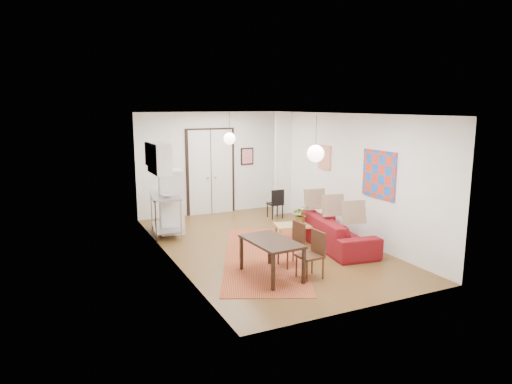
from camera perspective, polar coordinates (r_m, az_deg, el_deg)
name	(u,v)px	position (r m, az deg, el deg)	size (l,w,h in m)	color
floor	(264,246)	(10.22, 1.05, -6.74)	(7.00, 7.00, 0.00)	brown
ceiling	(265,114)	(9.75, 1.11, 9.74)	(4.20, 7.00, 0.02)	white
wall_back	(210,163)	(13.08, -5.77, 3.58)	(4.20, 0.02, 2.90)	white
wall_front	(369,217)	(6.99, 13.96, -3.02)	(4.20, 0.02, 2.90)	white
wall_left	(169,189)	(9.16, -10.78, 0.35)	(0.02, 7.00, 2.90)	white
wall_right	(344,175)	(10.97, 10.96, 2.05)	(0.02, 7.00, 2.90)	white
double_doors	(211,172)	(13.07, -5.68, 2.47)	(1.44, 0.06, 2.50)	silver
stub_partition	(283,164)	(12.97, 3.40, 3.56)	(0.50, 0.10, 2.90)	white
wall_cabinet	(159,158)	(10.58, -11.99, 4.16)	(0.35, 1.00, 0.70)	white
painting_popart	(379,174)	(9.95, 15.13, 2.16)	(0.05, 1.00, 1.00)	red
painting_abstract	(325,157)	(11.56, 8.58, 4.32)	(0.05, 0.50, 0.60)	beige
poster_back	(247,156)	(13.46, -1.11, 4.48)	(0.40, 0.03, 0.50)	red
print_left	(148,154)	(11.02, -13.37, 4.62)	(0.03, 0.44, 0.54)	#97683E
pendant_back	(230,139)	(11.60, -3.33, 6.68)	(0.30, 0.30, 0.80)	white
pendant_front	(316,153)	(8.05, 7.46, 4.80)	(0.30, 0.30, 0.80)	white
kilim_rug	(264,256)	(9.53, 0.98, -8.02)	(1.58, 4.22, 0.01)	#AC512B
sofa	(336,232)	(10.21, 9.96, -4.92)	(0.91, 2.34, 0.68)	maroon
coffee_table	(297,227)	(10.39, 5.13, -4.33)	(1.08, 0.77, 0.44)	tan
potted_plant	(301,215)	(10.37, 5.63, -2.82)	(0.38, 0.33, 0.42)	#3A7032
kitchen_counter	(165,208)	(11.12, -11.26, -2.02)	(0.82, 1.37, 0.99)	#A3A5A8
bowl	(168,196)	(10.76, -10.94, -0.45)	(0.23, 0.23, 0.06)	silver
soap_bottle	(162,189)	(11.27, -11.66, 0.41)	(0.09, 0.09, 0.21)	teal
fridge	(171,202)	(11.24, -10.56, -1.21)	(0.55, 0.55, 1.55)	white
dining_table	(271,244)	(8.27, 1.93, -6.55)	(0.79, 1.29, 0.69)	black
dining_chair_near	(289,240)	(8.95, 4.09, -6.04)	(0.43, 0.59, 0.86)	#3D2413
dining_chair_far	(307,250)	(8.37, 6.45, -7.28)	(0.43, 0.59, 0.86)	#3D2413
black_side_chair	(274,201)	(12.67, 2.24, -1.08)	(0.38, 0.38, 0.82)	black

